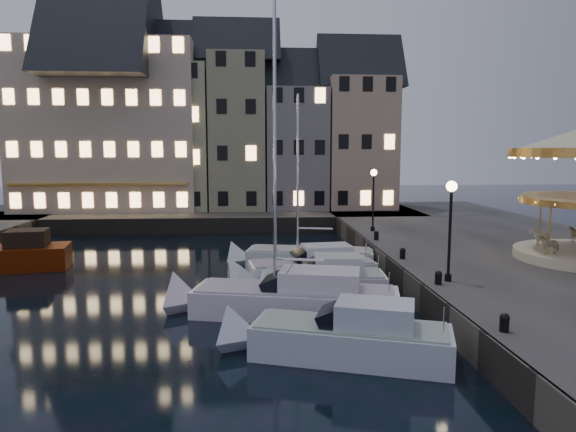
{
  "coord_description": "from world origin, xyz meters",
  "views": [
    {
      "loc": [
        -0.9,
        -19.34,
        6.68
      ],
      "look_at": [
        1.0,
        8.0,
        3.2
      ],
      "focal_mm": 32.0,
      "sensor_mm": 36.0,
      "label": 1
    }
  ],
  "objects": [
    {
      "name": "ground",
      "position": [
        0.0,
        0.0,
        0.0
      ],
      "size": [
        160.0,
        160.0,
        0.0
      ],
      "primitive_type": "plane",
      "color": "black",
      "rests_on": "ground"
    },
    {
      "name": "quay_east",
      "position": [
        14.0,
        6.0,
        0.65
      ],
      "size": [
        16.0,
        56.0,
        1.3
      ],
      "primitive_type": "cube",
      "color": "#474442",
      "rests_on": "ground"
    },
    {
      "name": "quay_north",
      "position": [
        -8.0,
        28.0,
        0.65
      ],
      "size": [
        44.0,
        12.0,
        1.3
      ],
      "primitive_type": "cube",
      "color": "#474442",
      "rests_on": "ground"
    },
    {
      "name": "quaywall_e",
      "position": [
        6.0,
        6.0,
        0.65
      ],
      "size": [
        0.15,
        44.0,
        1.3
      ],
      "primitive_type": "cube",
      "color": "#47423A",
      "rests_on": "ground"
    },
    {
      "name": "quaywall_n",
      "position": [
        -6.0,
        22.0,
        0.65
      ],
      "size": [
        48.0,
        0.15,
        1.3
      ],
      "primitive_type": "cube",
      "color": "#47423A",
      "rests_on": "ground"
    },
    {
      "name": "streetlamp_b",
      "position": [
        7.2,
        1.0,
        4.02
      ],
      "size": [
        0.44,
        0.44,
        4.17
      ],
      "color": "black",
      "rests_on": "quay_east"
    },
    {
      "name": "streetlamp_c",
      "position": [
        7.2,
        14.5,
        4.02
      ],
      "size": [
        0.44,
        0.44,
        4.17
      ],
      "color": "black",
      "rests_on": "quay_east"
    },
    {
      "name": "bollard_a",
      "position": [
        6.6,
        -5.0,
        1.6
      ],
      "size": [
        0.3,
        0.3,
        0.57
      ],
      "color": "black",
      "rests_on": "quay_east"
    },
    {
      "name": "bollard_b",
      "position": [
        6.6,
        0.5,
        1.6
      ],
      "size": [
        0.3,
        0.3,
        0.57
      ],
      "color": "black",
      "rests_on": "quay_east"
    },
    {
      "name": "bollard_c",
      "position": [
        6.6,
        5.5,
        1.6
      ],
      "size": [
        0.3,
        0.3,
        0.57
      ],
      "color": "black",
      "rests_on": "quay_east"
    },
    {
      "name": "bollard_d",
      "position": [
        6.6,
        11.0,
        1.6
      ],
      "size": [
        0.3,
        0.3,
        0.57
      ],
      "color": "black",
      "rests_on": "quay_east"
    },
    {
      "name": "townhouse_na",
      "position": [
        -19.5,
        30.0,
        7.78
      ],
      "size": [
        5.5,
        8.0,
        12.8
      ],
      "color": "gray",
      "rests_on": "quay_north"
    },
    {
      "name": "townhouse_nb",
      "position": [
        -14.05,
        30.0,
        8.28
      ],
      "size": [
        6.16,
        8.0,
        13.8
      ],
      "color": "slate",
      "rests_on": "quay_north"
    },
    {
      "name": "townhouse_nc",
      "position": [
        -8.0,
        30.0,
        8.78
      ],
      "size": [
        6.82,
        8.0,
        14.8
      ],
      "color": "tan",
      "rests_on": "quay_north"
    },
    {
      "name": "townhouse_nd",
      "position": [
        -2.25,
        30.0,
        9.28
      ],
      "size": [
        5.5,
        8.0,
        15.8
      ],
      "color": "gray",
      "rests_on": "quay_north"
    },
    {
      "name": "townhouse_ne",
      "position": [
        3.2,
        30.0,
        7.78
      ],
      "size": [
        6.16,
        8.0,
        12.8
      ],
      "color": "slate",
      "rests_on": "quay_north"
    },
    {
      "name": "townhouse_nf",
      "position": [
        9.25,
        30.0,
        8.28
      ],
      "size": [
        6.82,
        8.0,
        13.8
      ],
      "color": "tan",
      "rests_on": "quay_north"
    },
    {
      "name": "hotel_corner",
      "position": [
        -14.0,
        30.0,
        9.78
      ],
      "size": [
        17.6,
        9.0,
        16.8
      ],
      "color": "beige",
      "rests_on": "quay_north"
    },
    {
      "name": "motorboat_b",
      "position": [
        1.82,
        -3.53,
        0.64
      ],
      "size": [
        7.37,
        4.13,
        2.15
      ],
      "color": "silver",
      "rests_on": "ground"
    },
    {
      "name": "motorboat_c",
      "position": [
        0.41,
        0.93,
        0.68
      ],
      "size": [
        9.39,
        4.34,
        12.46
      ],
      "color": "silver",
      "rests_on": "ground"
    },
    {
      "name": "motorboat_d",
      "position": [
        1.88,
        3.52,
        0.64
      ],
      "size": [
        6.74,
        2.57,
        2.15
      ],
      "color": "silver",
      "rests_on": "ground"
    },
    {
      "name": "motorboat_e",
      "position": [
        1.67,
        5.92,
        0.64
      ],
      "size": [
        7.45,
        2.91,
        2.15
      ],
      "color": "silver",
      "rests_on": "ground"
    },
    {
      "name": "motorboat_f",
      "position": [
        1.77,
        9.34,
        0.53
      ],
      "size": [
        8.21,
        3.54,
        10.85
      ],
      "color": "silver",
      "rests_on": "ground"
    },
    {
      "name": "red_fishing_boat",
      "position": [
        -15.02,
        10.12,
        0.7
      ],
      "size": [
        7.66,
        3.76,
        5.9
      ],
      "color": "#5C1800",
      "rests_on": "ground"
    }
  ]
}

